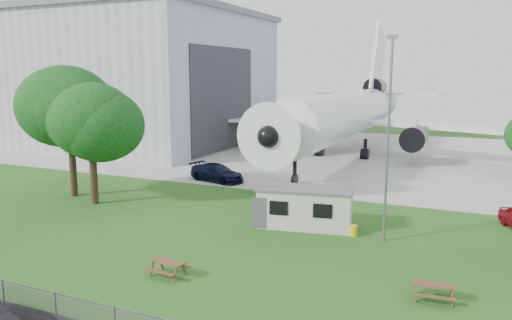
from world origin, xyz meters
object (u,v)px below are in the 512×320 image
at_px(hangar, 108,77).
at_px(picnic_west, 168,276).
at_px(picnic_east, 433,300).
at_px(site_cabin, 305,207).
at_px(airliner, 345,113).

bearing_deg(hangar, picnic_west, -46.71).
height_order(hangar, picnic_east, hangar).
height_order(hangar, site_cabin, hangar).
bearing_deg(site_cabin, picnic_west, -108.77).
relative_size(airliner, picnic_west, 26.52).
relative_size(hangar, airliner, 0.90).
xyz_separation_m(picnic_west, picnic_east, (12.31, 2.63, 0.00)).
bearing_deg(picnic_west, picnic_east, 17.93).
relative_size(hangar, picnic_east, 23.89).
bearing_deg(hangar, site_cabin, -35.42).
height_order(airliner, picnic_west, airliner).
xyz_separation_m(site_cabin, picnic_east, (8.72, -7.91, -1.31)).
xyz_separation_m(site_cabin, picnic_west, (-3.58, -10.54, -1.31)).
relative_size(hangar, site_cabin, 6.20).
xyz_separation_m(hangar, picnic_east, (49.66, -37.02, -9.41)).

